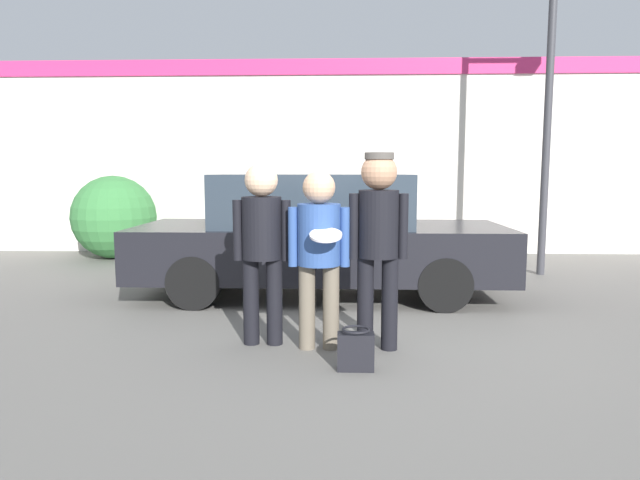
{
  "coord_description": "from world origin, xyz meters",
  "views": [
    {
      "loc": [
        -0.14,
        -5.51,
        1.63
      ],
      "look_at": [
        -0.35,
        -0.19,
        0.98
      ],
      "focal_mm": 32.0,
      "sensor_mm": 36.0,
      "label": 1
    }
  ],
  "objects_px": {
    "person_right": "(378,231)",
    "street_lamp": "(569,65)",
    "handbag": "(356,350)",
    "person_left": "(262,237)",
    "parked_car_near": "(319,236)",
    "shrub": "(114,217)",
    "person_middle_with_frisbee": "(319,244)"
  },
  "relations": [
    {
      "from": "person_middle_with_frisbee",
      "to": "handbag",
      "type": "height_order",
      "value": "person_middle_with_frisbee"
    },
    {
      "from": "person_left",
      "to": "handbag",
      "type": "bearing_deg",
      "value": -38.34
    },
    {
      "from": "shrub",
      "to": "handbag",
      "type": "relative_size",
      "value": 4.37
    },
    {
      "from": "person_left",
      "to": "shrub",
      "type": "height_order",
      "value": "person_left"
    },
    {
      "from": "person_left",
      "to": "person_right",
      "type": "xyz_separation_m",
      "value": [
        1.07,
        -0.12,
        0.07
      ]
    },
    {
      "from": "person_middle_with_frisbee",
      "to": "handbag",
      "type": "xyz_separation_m",
      "value": [
        0.32,
        -0.55,
        -0.8
      ]
    },
    {
      "from": "person_left",
      "to": "person_right",
      "type": "height_order",
      "value": "person_right"
    },
    {
      "from": "parked_car_near",
      "to": "street_lamp",
      "type": "relative_size",
      "value": 0.92
    },
    {
      "from": "parked_car_near",
      "to": "shrub",
      "type": "relative_size",
      "value": 3.08
    },
    {
      "from": "person_middle_with_frisbee",
      "to": "person_right",
      "type": "xyz_separation_m",
      "value": [
        0.53,
        0.01,
        0.12
      ]
    },
    {
      "from": "person_left",
      "to": "shrub",
      "type": "bearing_deg",
      "value": 124.05
    },
    {
      "from": "person_left",
      "to": "person_middle_with_frisbee",
      "type": "bearing_deg",
      "value": -12.94
    },
    {
      "from": "street_lamp",
      "to": "shrub",
      "type": "height_order",
      "value": "street_lamp"
    },
    {
      "from": "parked_car_near",
      "to": "handbag",
      "type": "height_order",
      "value": "parked_car_near"
    },
    {
      "from": "shrub",
      "to": "person_middle_with_frisbee",
      "type": "bearing_deg",
      "value": -52.73
    },
    {
      "from": "handbag",
      "to": "person_left",
      "type": "bearing_deg",
      "value": 141.66
    },
    {
      "from": "person_right",
      "to": "handbag",
      "type": "bearing_deg",
      "value": -110.41
    },
    {
      "from": "person_left",
      "to": "handbag",
      "type": "relative_size",
      "value": 4.84
    },
    {
      "from": "street_lamp",
      "to": "handbag",
      "type": "bearing_deg",
      "value": -126.46
    },
    {
      "from": "street_lamp",
      "to": "handbag",
      "type": "xyz_separation_m",
      "value": [
        -3.28,
        -4.44,
        -3.03
      ]
    },
    {
      "from": "person_right",
      "to": "handbag",
      "type": "distance_m",
      "value": 1.1
    },
    {
      "from": "person_left",
      "to": "parked_car_near",
      "type": "distance_m",
      "value": 2.21
    },
    {
      "from": "person_left",
      "to": "shrub",
      "type": "xyz_separation_m",
      "value": [
        -3.48,
        5.15,
        -0.25
      ]
    },
    {
      "from": "person_middle_with_frisbee",
      "to": "person_left",
      "type": "bearing_deg",
      "value": 167.06
    },
    {
      "from": "person_middle_with_frisbee",
      "to": "parked_car_near",
      "type": "bearing_deg",
      "value": 92.45
    },
    {
      "from": "shrub",
      "to": "parked_car_near",
      "type": "bearing_deg",
      "value": -37.41
    },
    {
      "from": "person_middle_with_frisbee",
      "to": "person_right",
      "type": "bearing_deg",
      "value": 0.6
    },
    {
      "from": "parked_car_near",
      "to": "shrub",
      "type": "distance_m",
      "value": 4.93
    },
    {
      "from": "person_right",
      "to": "street_lamp",
      "type": "relative_size",
      "value": 0.35
    },
    {
      "from": "person_right",
      "to": "parked_car_near",
      "type": "relative_size",
      "value": 0.38
    },
    {
      "from": "person_left",
      "to": "parked_car_near",
      "type": "bearing_deg",
      "value": 78.58
    },
    {
      "from": "person_middle_with_frisbee",
      "to": "parked_car_near",
      "type": "height_order",
      "value": "person_middle_with_frisbee"
    }
  ]
}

